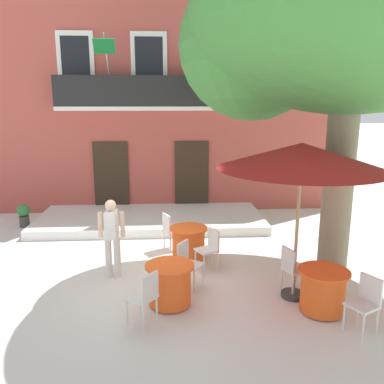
% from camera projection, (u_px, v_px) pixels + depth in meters
% --- Properties ---
extents(ground_plane, '(120.00, 120.00, 0.00)m').
position_uv_depth(ground_plane, '(152.00, 275.00, 8.16)').
color(ground_plane, silver).
extents(building_facade, '(13.00, 5.09, 7.50)m').
position_uv_depth(building_facade, '(152.00, 96.00, 14.11)').
color(building_facade, '#B24C42').
rests_on(building_facade, ground).
extents(entrance_step_platform, '(6.59, 2.74, 0.25)m').
position_uv_depth(entrance_step_platform, '(151.00, 219.00, 11.65)').
color(entrance_step_platform, silver).
rests_on(entrance_step_platform, ground).
extents(plane_tree, '(6.27, 5.50, 6.95)m').
position_uv_depth(plane_tree, '(346.00, 22.00, 7.31)').
color(plane_tree, '#7F755B').
rests_on(plane_tree, ground).
extents(cafe_table_near_tree, '(0.86, 0.86, 0.76)m').
position_uv_depth(cafe_table_near_tree, '(189.00, 243.00, 8.91)').
color(cafe_table_near_tree, '#EA561E').
rests_on(cafe_table_near_tree, ground).
extents(cafe_chair_near_tree_0, '(0.54, 0.54, 0.91)m').
position_uv_depth(cafe_chair_near_tree_0, '(170.00, 229.00, 9.47)').
color(cafe_chair_near_tree_0, silver).
rests_on(cafe_chair_near_tree_0, ground).
extents(cafe_chair_near_tree_1, '(0.54, 0.54, 0.91)m').
position_uv_depth(cafe_chair_near_tree_1, '(210.00, 247.00, 8.29)').
color(cafe_chair_near_tree_1, silver).
rests_on(cafe_chair_near_tree_1, ground).
extents(cafe_table_middle, '(0.86, 0.86, 0.76)m').
position_uv_depth(cafe_table_middle, '(323.00, 290.00, 6.66)').
color(cafe_table_middle, '#EA561E').
rests_on(cafe_table_middle, ground).
extents(cafe_chair_middle_0, '(0.54, 0.54, 0.91)m').
position_uv_depth(cafe_chair_middle_0, '(365.00, 301.00, 6.04)').
color(cafe_chair_middle_0, silver).
rests_on(cafe_chair_middle_0, ground).
extents(cafe_chair_middle_1, '(0.51, 0.51, 0.91)m').
position_uv_depth(cafe_chair_middle_1, '(292.00, 267.00, 7.27)').
color(cafe_chair_middle_1, silver).
rests_on(cafe_chair_middle_1, ground).
extents(cafe_table_front, '(0.86, 0.86, 0.76)m').
position_uv_depth(cafe_table_front, '(170.00, 284.00, 6.89)').
color(cafe_table_front, '#EA561E').
rests_on(cafe_table_front, ground).
extents(cafe_chair_front_0, '(0.56, 0.56, 0.91)m').
position_uv_depth(cafe_chair_front_0, '(145.00, 295.00, 6.21)').
color(cafe_chair_front_0, silver).
rests_on(cafe_chair_front_0, ground).
extents(cafe_chair_front_1, '(0.55, 0.55, 0.91)m').
position_uv_depth(cafe_chair_front_1, '(187.00, 261.00, 7.53)').
color(cafe_chair_front_1, silver).
rests_on(cafe_chair_front_1, ground).
extents(cafe_umbrella, '(2.90, 2.90, 2.85)m').
position_uv_depth(cafe_umbrella, '(301.00, 157.00, 6.68)').
color(cafe_umbrella, '#997A56').
rests_on(cafe_umbrella, ground).
extents(ground_planter_left, '(0.36, 0.36, 0.65)m').
position_uv_depth(ground_planter_left, '(24.00, 214.00, 11.28)').
color(ground_planter_left, '#47423D').
rests_on(ground_planter_left, ground).
extents(pedestrian_mid_plaza, '(0.53, 0.36, 1.63)m').
position_uv_depth(pedestrian_mid_plaza, '(112.00, 234.00, 7.91)').
color(pedestrian_mid_plaza, silver).
rests_on(pedestrian_mid_plaza, ground).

